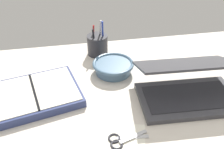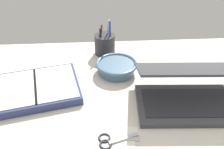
# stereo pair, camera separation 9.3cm
# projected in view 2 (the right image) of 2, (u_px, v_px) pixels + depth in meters

# --- Properties ---
(desk_top) EXTENTS (1.40, 1.00, 0.02)m
(desk_top) POSITION_uv_depth(u_px,v_px,m) (119.00, 108.00, 0.90)
(desk_top) COLOR beige
(desk_top) RESTS_ON ground
(laptop) EXTENTS (0.37, 0.29, 0.16)m
(laptop) POSITION_uv_depth(u_px,v_px,m) (188.00, 92.00, 0.88)
(laptop) COLOR #38383D
(laptop) RESTS_ON desk_top
(bowl) EXTENTS (0.18, 0.18, 0.05)m
(bowl) POSITION_uv_depth(u_px,v_px,m) (117.00, 67.00, 1.05)
(bowl) COLOR slate
(bowl) RESTS_ON desk_top
(pen_cup) EXTENTS (0.10, 0.10, 0.17)m
(pen_cup) POSITION_uv_depth(u_px,v_px,m) (105.00, 44.00, 1.18)
(pen_cup) COLOR #28282D
(pen_cup) RESTS_ON desk_top
(planner) EXTENTS (0.36, 0.31, 0.04)m
(planner) POSITION_uv_depth(u_px,v_px,m) (36.00, 89.00, 0.95)
(planner) COLOR navy
(planner) RESTS_ON desk_top
(scissors) EXTENTS (0.13, 0.06, 0.01)m
(scissors) POSITION_uv_depth(u_px,v_px,m) (110.00, 141.00, 0.76)
(scissors) COLOR #B7B7BC
(scissors) RESTS_ON desk_top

